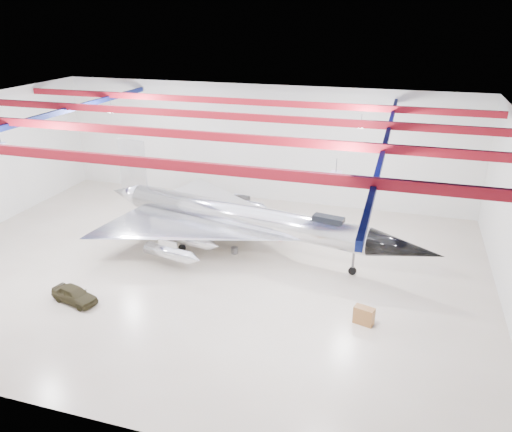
% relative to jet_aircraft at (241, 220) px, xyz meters
% --- Properties ---
extents(floor, '(40.00, 40.00, 0.00)m').
position_rel_jet_aircraft_xyz_m(floor, '(-1.82, -3.63, -2.46)').
color(floor, '#B9A993').
rests_on(floor, ground).
extents(wall_back, '(40.00, 0.00, 40.00)m').
position_rel_jet_aircraft_xyz_m(wall_back, '(-1.82, 11.37, 3.04)').
color(wall_back, silver).
rests_on(wall_back, floor).
extents(ceiling, '(40.00, 40.00, 0.00)m').
position_rel_jet_aircraft_xyz_m(ceiling, '(-1.82, -3.63, 8.54)').
color(ceiling, '#0A0F38').
rests_on(ceiling, wall_back).
extents(ceiling_structure, '(39.50, 29.50, 1.08)m').
position_rel_jet_aircraft_xyz_m(ceiling_structure, '(-1.82, -3.63, 7.86)').
color(ceiling_structure, maroon).
rests_on(ceiling_structure, ceiling).
extents(jet_aircraft, '(27.34, 18.31, 7.50)m').
position_rel_jet_aircraft_xyz_m(jet_aircraft, '(0.00, 0.00, 0.00)').
color(jet_aircraft, silver).
rests_on(jet_aircraft, floor).
extents(jeep, '(3.46, 2.05, 1.10)m').
position_rel_jet_aircraft_xyz_m(jeep, '(-7.66, -10.39, -1.91)').
color(jeep, '#312C18').
rests_on(jeep, floor).
extents(desk, '(1.29, 0.89, 1.08)m').
position_rel_jet_aircraft_xyz_m(desk, '(10.07, -7.45, -1.92)').
color(desk, brown).
rests_on(desk, floor).
extents(crate_ply, '(0.59, 0.54, 0.33)m').
position_rel_jet_aircraft_xyz_m(crate_ply, '(-8.86, 0.78, -2.29)').
color(crate_ply, olive).
rests_on(crate_ply, floor).
extents(toolbox_red, '(0.46, 0.39, 0.29)m').
position_rel_jet_aircraft_xyz_m(toolbox_red, '(-1.75, 3.96, -2.31)').
color(toolbox_red, '#A91022').
rests_on(toolbox_red, floor).
extents(engine_drum, '(0.71, 0.71, 0.49)m').
position_rel_jet_aircraft_xyz_m(engine_drum, '(-0.27, -0.90, -2.22)').
color(engine_drum, '#59595B').
rests_on(engine_drum, floor).
extents(parts_bin, '(0.66, 0.54, 0.44)m').
position_rel_jet_aircraft_xyz_m(parts_bin, '(1.82, 4.01, -2.24)').
color(parts_bin, olive).
rests_on(parts_bin, floor).
extents(crate_small, '(0.41, 0.37, 0.23)m').
position_rel_jet_aircraft_xyz_m(crate_small, '(-11.35, 1.50, -2.34)').
color(crate_small, '#59595B').
rests_on(crate_small, floor).
extents(tool_chest, '(0.46, 0.46, 0.34)m').
position_rel_jet_aircraft_xyz_m(tool_chest, '(2.50, 2.40, -2.29)').
color(tool_chest, '#A91022').
rests_on(tool_chest, floor).
extents(oil_barrel, '(0.66, 0.59, 0.38)m').
position_rel_jet_aircraft_xyz_m(oil_barrel, '(-3.89, 1.73, -2.27)').
color(oil_barrel, olive).
rests_on(oil_barrel, floor).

